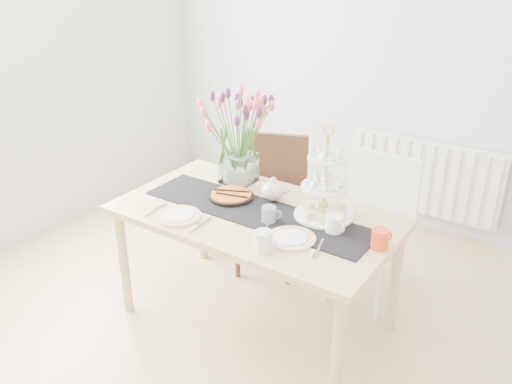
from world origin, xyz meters
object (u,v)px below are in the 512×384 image
Objects in this scene: cream_jug at (334,224)px; tart_tin at (231,196)px; chair_white at (374,216)px; plate_left at (178,216)px; plate_right at (291,238)px; chair_brown at (271,192)px; mug_grey at (269,215)px; mug_orange at (380,239)px; mug_white at (263,241)px; teapot at (273,190)px; dining_table at (256,224)px; cake_stand at (325,195)px; tulip_vase at (238,125)px; radiator at (424,177)px.

cream_jug is 0.35× the size of tart_tin.
plate_left is (-0.77, -0.99, 0.20)m from chair_white.
tart_tin is 0.59m from plate_right.
plate_right is at bearing -72.89° from chair_brown.
tart_tin is 1.06× the size of plate_left.
chair_brown is at bearing 85.53° from mug_grey.
mug_orange reaches higher than cream_jug.
teapot is at bearing 116.58° from mug_white.
plate_right is at bearing -25.60° from dining_table.
cream_jug is at bearing -19.17° from mug_grey.
mug_grey is 0.91× the size of mug_orange.
cream_jug is (0.77, -0.59, 0.25)m from chair_brown.
chair_white is 3.65× the size of plate_right.
mug_grey is (0.43, -0.70, 0.24)m from chair_brown.
mug_white is (0.56, -0.96, 0.25)m from chair_brown.
dining_table is at bearing -155.71° from cake_stand.
chair_brown is 3.45× the size of tart_tin.
teapot is at bearing 55.27° from plate_left.
mug_grey is (0.13, -0.06, 0.12)m from dining_table.
mug_grey is 0.29m from mug_white.
tulip_vase is at bearing 90.39° from plate_left.
mug_white is at bearing 155.11° from mug_orange.
chair_white is at bearing 57.11° from dining_table.
mug_orange is 0.40× the size of plate_left.
tulip_vase is 7.22× the size of cream_jug.
mug_grey is (-0.22, -0.22, -0.09)m from cake_stand.
mug_orange reaches higher than tart_tin.
chair_brown is 1.00× the size of chair_white.
chair_white is at bearing 81.89° from plate_right.
mug_grey is at bearing -99.88° from radiator.
teapot is (0.00, 0.18, 0.14)m from dining_table.
chair_brown is 0.75m from chair_white.
chair_white reaches higher than mug_grey.
chair_brown is 4.38× the size of teapot.
tart_tin is at bearing 124.21° from mug_grey.
cake_stand reaches higher than plate_right.
mug_orange is (0.47, 0.34, -0.00)m from mug_white.
tulip_vase is 2.54× the size of tart_tin.
tulip_vase is (-0.77, -1.45, 0.68)m from radiator.
tulip_vase is at bearing 115.33° from tart_tin.
plate_left is at bearing -110.72° from radiator.
chair_brown reaches higher than radiator.
radiator is 11.36× the size of mug_white.
cream_jug is 0.42m from mug_white.
dining_table is 6.18× the size of plate_left.
radiator is 2.45× the size of cake_stand.
plate_right is at bearing -98.27° from chair_white.
mug_white reaches higher than dining_table.
mug_white is (-0.18, -2.06, 0.35)m from radiator.
chair_white is at bearing 79.02° from mug_white.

